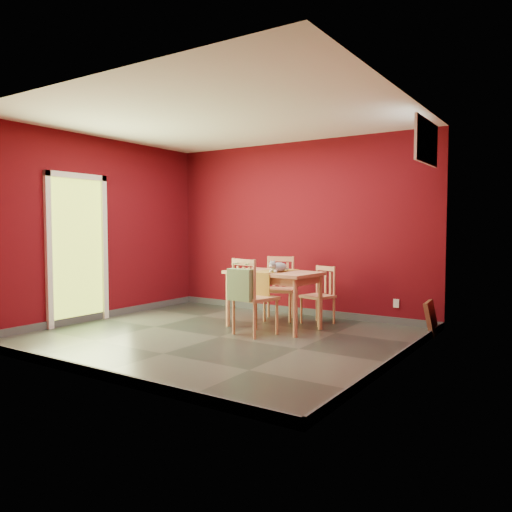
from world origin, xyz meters
The scene contains 13 objects.
ground centered at (0.00, 0.00, 0.00)m, with size 4.50×4.50×0.00m, color #2D342D.
room_shell centered at (0.00, 0.00, 0.05)m, with size 4.50×4.50×4.50m.
doorway centered at (-2.23, -0.40, 1.12)m, with size 0.06×1.01×2.13m.
window centered at (2.23, 1.00, 2.35)m, with size 0.05×0.90×0.50m.
outlet_plate centered at (1.60, 1.99, 0.30)m, with size 0.08×0.01×0.12m, color silver.
dining_table centered at (0.28, 0.84, 0.68)m, with size 1.30×0.83×0.78m.
table_runner centered at (0.28, 0.71, 0.72)m, with size 0.42×0.77×0.37m.
chair_far_left centered at (0.02, 1.43, 0.48)m, with size 0.57×0.57×0.93m.
chair_far_right centered at (0.66, 1.48, 0.42)m, with size 0.47×0.47×0.82m.
chair_near centered at (0.28, 0.32, 0.50)m, with size 0.55×0.55×0.98m.
tote_bag centered at (0.25, 0.09, 0.66)m, with size 0.33×0.20×0.46m.
cat centered at (0.39, 0.78, 0.86)m, with size 0.19×0.36×0.18m, color slate, non-canonical shape.
picture_frame centered at (2.19, 1.55, 0.22)m, with size 0.18×0.44×0.43m.
Camera 1 is at (3.77, -4.91, 1.38)m, focal length 35.00 mm.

